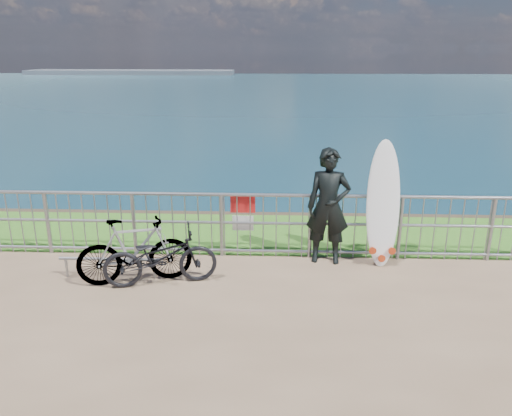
{
  "coord_description": "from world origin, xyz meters",
  "views": [
    {
      "loc": [
        0.43,
        -6.33,
        3.41
      ],
      "look_at": [
        0.11,
        1.2,
        1.0
      ],
      "focal_mm": 35.0,
      "sensor_mm": 36.0,
      "label": 1
    }
  ],
  "objects_px": {
    "surfboard": "(383,208)",
    "bicycle_far": "(134,251)",
    "surfer": "(328,207)",
    "bicycle_near": "(160,257)"
  },
  "relations": [
    {
      "from": "bicycle_near",
      "to": "bicycle_far",
      "type": "relative_size",
      "value": 0.98
    },
    {
      "from": "surfer",
      "to": "bicycle_near",
      "type": "bearing_deg",
      "value": -153.53
    },
    {
      "from": "surfboard",
      "to": "surfer",
      "type": "bearing_deg",
      "value": 179.18
    },
    {
      "from": "surfer",
      "to": "surfboard",
      "type": "xyz_separation_m",
      "value": [
        0.88,
        -0.01,
        -0.01
      ]
    },
    {
      "from": "bicycle_far",
      "to": "surfboard",
      "type": "bearing_deg",
      "value": -92.42
    },
    {
      "from": "surfboard",
      "to": "bicycle_far",
      "type": "height_order",
      "value": "surfboard"
    },
    {
      "from": "surfboard",
      "to": "bicycle_far",
      "type": "distance_m",
      "value": 3.98
    },
    {
      "from": "surfer",
      "to": "bicycle_far",
      "type": "xyz_separation_m",
      "value": [
        -2.97,
        -0.93,
        -0.45
      ]
    },
    {
      "from": "bicycle_far",
      "to": "bicycle_near",
      "type": "bearing_deg",
      "value": -111.84
    },
    {
      "from": "bicycle_far",
      "to": "surfer",
      "type": "bearing_deg",
      "value": -88.47
    }
  ]
}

